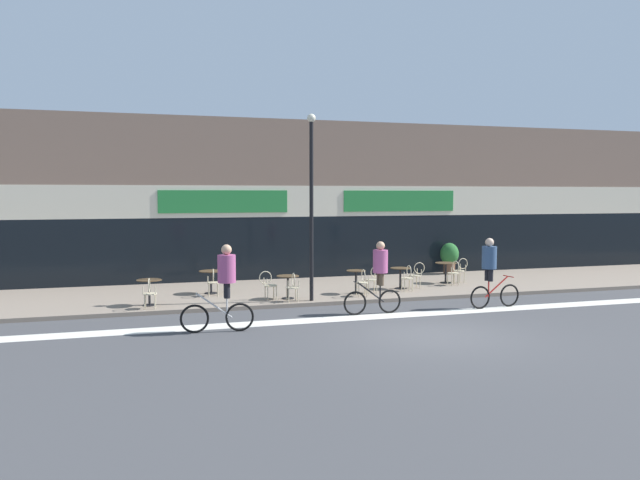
% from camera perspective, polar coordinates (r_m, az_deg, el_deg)
% --- Properties ---
extents(ground_plane, '(120.00, 120.00, 0.00)m').
position_cam_1_polar(ground_plane, '(15.48, 10.28, -8.53)').
color(ground_plane, '#424244').
extents(sidewalk_slab, '(40.00, 5.50, 0.12)m').
position_cam_1_polar(sidewalk_slab, '(22.05, 1.63, -4.49)').
color(sidewalk_slab, gray).
rests_on(sidewalk_slab, ground).
extents(storefront_facade, '(40.00, 4.06, 6.27)m').
position_cam_1_polar(storefront_facade, '(26.32, -1.63, 3.61)').
color(storefront_facade, '#7F6656').
rests_on(storefront_facade, ground).
extents(bike_lane_stripe, '(36.00, 0.70, 0.01)m').
position_cam_1_polar(bike_lane_stripe, '(17.68, 6.57, -6.88)').
color(bike_lane_stripe, silver).
rests_on(bike_lane_stripe, ground).
extents(bistro_table_0, '(0.73, 0.73, 0.77)m').
position_cam_1_polar(bistro_table_0, '(19.05, -15.34, -4.16)').
color(bistro_table_0, black).
rests_on(bistro_table_0, sidewalk_slab).
extents(bistro_table_1, '(0.79, 0.79, 0.76)m').
position_cam_1_polar(bistro_table_1, '(20.89, -9.93, -3.36)').
color(bistro_table_1, black).
rests_on(bistro_table_1, sidewalk_slab).
extents(bistro_table_2, '(0.70, 0.70, 0.73)m').
position_cam_1_polar(bistro_table_2, '(19.59, -2.96, -3.88)').
color(bistro_table_2, black).
rests_on(bistro_table_2, sidewalk_slab).
extents(bistro_table_3, '(0.63, 0.63, 0.78)m').
position_cam_1_polar(bistro_table_3, '(20.58, 3.31, -3.42)').
color(bistro_table_3, black).
rests_on(bistro_table_3, sidewalk_slab).
extents(bistro_table_4, '(0.69, 0.69, 0.73)m').
position_cam_1_polar(bistro_table_4, '(21.78, 7.36, -3.08)').
color(bistro_table_4, black).
rests_on(bistro_table_4, sidewalk_slab).
extents(bistro_table_5, '(0.77, 0.77, 0.76)m').
position_cam_1_polar(bistro_table_5, '(23.44, 11.42, -2.56)').
color(bistro_table_5, black).
rests_on(bistro_table_5, sidewalk_slab).
extents(cafe_chair_0_near, '(0.45, 0.60, 0.90)m').
position_cam_1_polar(cafe_chair_0_near, '(18.44, -15.32, -4.54)').
color(cafe_chair_0_near, beige).
rests_on(cafe_chair_0_near, sidewalk_slab).
extents(cafe_chair_1_near, '(0.43, 0.59, 0.90)m').
position_cam_1_polar(cafe_chair_1_near, '(20.28, -9.74, -3.67)').
color(cafe_chair_1_near, beige).
rests_on(cafe_chair_1_near, sidewalk_slab).
extents(cafe_chair_2_near, '(0.41, 0.58, 0.90)m').
position_cam_1_polar(cafe_chair_2_near, '(18.99, -2.51, -4.14)').
color(cafe_chair_2_near, beige).
rests_on(cafe_chair_2_near, sidewalk_slab).
extents(cafe_chair_2_side, '(0.59, 0.43, 0.90)m').
position_cam_1_polar(cafe_chair_2_side, '(19.45, -4.75, -3.96)').
color(cafe_chair_2_side, beige).
rests_on(cafe_chair_2_side, sidewalk_slab).
extents(cafe_chair_3_near, '(0.43, 0.59, 0.90)m').
position_cam_1_polar(cafe_chair_3_near, '(20.00, 3.91, -3.73)').
color(cafe_chair_3_near, beige).
rests_on(cafe_chair_3_near, sidewalk_slab).
extents(cafe_chair_3_side, '(0.59, 0.43, 0.90)m').
position_cam_1_polar(cafe_chair_3_side, '(20.80, 4.93, -3.43)').
color(cafe_chair_3_side, beige).
rests_on(cafe_chair_3_side, sidewalk_slab).
extents(cafe_chair_4_near, '(0.42, 0.59, 0.90)m').
position_cam_1_polar(cafe_chair_4_near, '(21.22, 8.04, -3.30)').
color(cafe_chair_4_near, beige).
rests_on(cafe_chair_4_near, sidewalk_slab).
extents(cafe_chair_4_side, '(0.58, 0.41, 0.90)m').
position_cam_1_polar(cafe_chair_4_side, '(22.04, 8.84, -3.03)').
color(cafe_chair_4_side, beige).
rests_on(cafe_chair_4_side, sidewalk_slab).
extents(cafe_chair_5_near, '(0.42, 0.58, 0.90)m').
position_cam_1_polar(cafe_chair_5_near, '(22.90, 12.17, -2.80)').
color(cafe_chair_5_near, beige).
rests_on(cafe_chair_5_near, sidewalk_slab).
extents(cafe_chair_5_side, '(0.59, 0.43, 0.90)m').
position_cam_1_polar(cafe_chair_5_side, '(23.75, 12.75, -2.56)').
color(cafe_chair_5_side, beige).
rests_on(cafe_chair_5_side, sidewalk_slab).
extents(planter_pot, '(0.75, 0.75, 1.27)m').
position_cam_1_polar(planter_pot, '(26.22, 11.75, -1.47)').
color(planter_pot, brown).
rests_on(planter_pot, sidewalk_slab).
extents(lamp_post, '(0.26, 0.26, 5.70)m').
position_cam_1_polar(lamp_post, '(19.02, -0.79, 4.16)').
color(lamp_post, black).
rests_on(lamp_post, sidewalk_slab).
extents(cyclist_0, '(1.74, 0.48, 2.07)m').
position_cam_1_polar(cyclist_0, '(17.72, 5.35, -2.98)').
color(cyclist_0, black).
rests_on(cyclist_0, ground).
extents(cyclist_1, '(1.81, 0.55, 2.17)m').
position_cam_1_polar(cyclist_1, '(15.52, -8.76, -3.79)').
color(cyclist_1, black).
rests_on(cyclist_1, ground).
extents(cyclist_2, '(1.75, 0.53, 2.10)m').
position_cam_1_polar(cyclist_2, '(19.20, 15.34, -2.47)').
color(cyclist_2, black).
rests_on(cyclist_2, ground).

